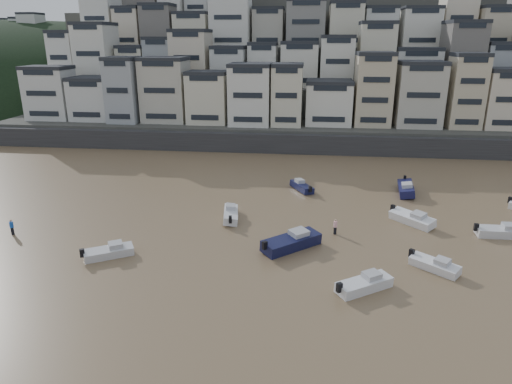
# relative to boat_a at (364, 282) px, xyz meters

# --- Properties ---
(harbor_wall) EXTENTS (140.00, 3.00, 3.50)m
(harbor_wall) POSITION_rel_boat_a_xyz_m (-2.99, 47.79, 0.99)
(harbor_wall) COLOR #38383A
(harbor_wall) RESTS_ON ground
(hillside) EXTENTS (141.04, 66.00, 50.00)m
(hillside) POSITION_rel_boat_a_xyz_m (1.74, 87.63, 12.25)
(hillside) COLOR #4C4C47
(hillside) RESTS_ON ground
(headland) EXTENTS (216.00, 135.00, 53.33)m
(headland) POSITION_rel_boat_a_xyz_m (-107.99, 117.79, -0.74)
(headland) COLOR black
(headland) RESTS_ON ground
(boat_a) EXTENTS (5.62, 4.64, 1.52)m
(boat_a) POSITION_rel_boat_a_xyz_m (0.00, 0.00, 0.00)
(boat_a) COLOR white
(boat_a) RESTS_ON ground
(boat_b) EXTENTS (4.78, 4.35, 1.33)m
(boat_b) POSITION_rel_boat_a_xyz_m (6.76, 4.25, -0.09)
(boat_b) COLOR white
(boat_b) RESTS_ON ground
(boat_c) EXTENTS (6.77, 6.39, 1.92)m
(boat_c) POSITION_rel_boat_a_xyz_m (-6.46, 7.32, 0.20)
(boat_c) COLOR #12153B
(boat_c) RESTS_ON ground
(boat_d) EXTENTS (5.62, 1.92, 1.52)m
(boat_d) POSITION_rel_boat_a_xyz_m (15.71, 12.81, 0.00)
(boat_d) COLOR silver
(boat_d) RESTS_ON ground
(boat_e) EXTENTS (5.29, 5.51, 1.57)m
(boat_e) POSITION_rel_boat_a_xyz_m (6.94, 15.32, 0.03)
(boat_e) COLOR white
(boat_e) RESTS_ON ground
(boat_f) EXTENTS (2.63, 5.68, 1.49)m
(boat_f) POSITION_rel_boat_a_xyz_m (-13.88, 14.36, -0.01)
(boat_f) COLOR silver
(boat_f) RESTS_ON ground
(boat_h) EXTENTS (3.90, 5.30, 1.40)m
(boat_h) POSITION_rel_boat_a_xyz_m (-5.83, 26.04, -0.06)
(boat_h) COLOR #151842
(boat_h) RESTS_ON ground
(boat_i) EXTENTS (2.87, 6.72, 1.78)m
(boat_i) POSITION_rel_boat_a_xyz_m (8.32, 26.37, 0.13)
(boat_i) COLOR #161745
(boat_i) RESTS_ON ground
(boat_j) EXTENTS (5.19, 4.02, 1.38)m
(boat_j) POSITION_rel_boat_a_xyz_m (-23.96, 3.29, -0.07)
(boat_j) COLOR silver
(boat_j) RESTS_ON ground
(person_blue) EXTENTS (0.44, 0.44, 1.74)m
(person_blue) POSITION_rel_boat_a_xyz_m (-36.56, 7.17, 0.11)
(person_blue) COLOR blue
(person_blue) RESTS_ON ground
(person_pink) EXTENTS (0.44, 0.44, 1.74)m
(person_pink) POSITION_rel_boat_a_xyz_m (-1.90, 11.39, 0.11)
(person_pink) COLOR #F4ACB3
(person_pink) RESTS_ON ground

